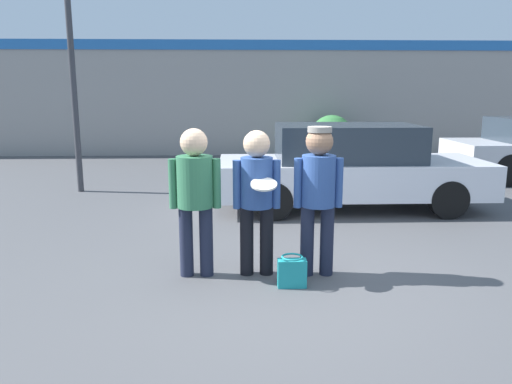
# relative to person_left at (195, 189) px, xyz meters

# --- Properties ---
(ground_plane) EXTENTS (56.00, 56.00, 0.00)m
(ground_plane) POSITION_rel_person_left_xyz_m (1.01, -0.17, -0.98)
(ground_plane) COLOR #4C4C4F
(storefront_building) EXTENTS (24.00, 0.22, 3.54)m
(storefront_building) POSITION_rel_person_left_xyz_m (1.01, 10.58, 0.82)
(storefront_building) COLOR gray
(storefront_building) RESTS_ON ground
(person_left) EXTENTS (0.56, 0.39, 1.64)m
(person_left) POSITION_rel_person_left_xyz_m (0.00, 0.00, 0.00)
(person_left) COLOR #1E2338
(person_left) RESTS_ON ground
(person_middle_with_frisbee) EXTENTS (0.52, 0.57, 1.61)m
(person_middle_with_frisbee) POSITION_rel_person_left_xyz_m (0.67, 0.01, -0.03)
(person_middle_with_frisbee) COLOR black
(person_middle_with_frisbee) RESTS_ON ground
(person_right) EXTENTS (0.54, 0.37, 1.65)m
(person_right) POSITION_rel_person_left_xyz_m (1.34, -0.03, 0.02)
(person_right) COLOR #1E2338
(person_right) RESTS_ON ground
(parked_car_near) EXTENTS (4.55, 1.79, 1.45)m
(parked_car_near) POSITION_rel_person_left_xyz_m (2.40, 3.18, -0.25)
(parked_car_near) COLOR silver
(parked_car_near) RESTS_ON ground
(street_lamp) EXTENTS (1.21, 0.35, 6.06)m
(street_lamp) POSITION_rel_person_left_xyz_m (-2.55, 4.83, 2.71)
(street_lamp) COLOR #38383D
(street_lamp) RESTS_ON ground
(shrub) EXTENTS (1.30, 1.30, 1.30)m
(shrub) POSITION_rel_person_left_xyz_m (3.32, 9.74, -0.33)
(shrub) COLOR #387A3D
(shrub) RESTS_ON ground
(handbag) EXTENTS (0.30, 0.23, 0.34)m
(handbag) POSITION_rel_person_left_xyz_m (1.02, -0.37, -0.82)
(handbag) COLOR teal
(handbag) RESTS_ON ground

